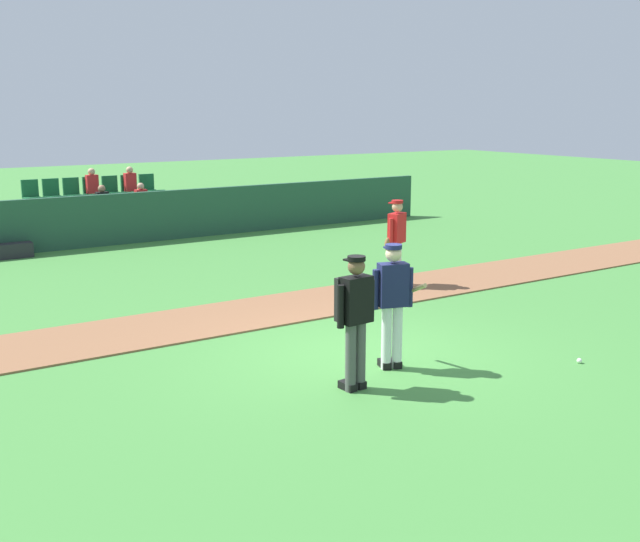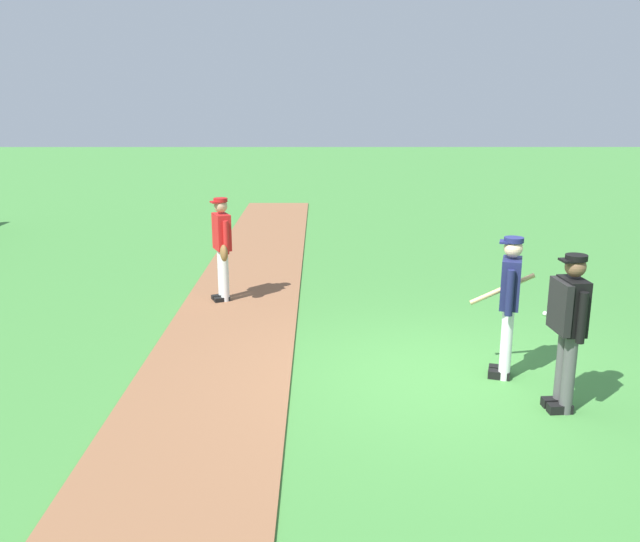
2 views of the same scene
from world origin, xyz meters
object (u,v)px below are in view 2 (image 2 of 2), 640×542
Objects in this scene: runner_red_jersey at (222,246)px; baseball at (545,314)px; batter_navy_jersey at (509,302)px; umpire_home_plate at (568,324)px.

baseball is at bearing -98.49° from runner_red_jersey.
baseball is (2.38, -1.29, -0.93)m from batter_navy_jersey.
runner_red_jersey is (4.06, 4.28, -0.04)m from umpire_home_plate.
runner_red_jersey is (3.15, 3.90, -0.01)m from batter_navy_jersey.
runner_red_jersey is at bearing 46.47° from umpire_home_plate.
umpire_home_plate is 23.78× the size of baseball.
batter_navy_jersey is at bearing 22.69° from umpire_home_plate.
batter_navy_jersey is 1.00× the size of runner_red_jersey.
batter_navy_jersey reaches higher than baseball.
runner_red_jersey is at bearing 81.51° from baseball.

